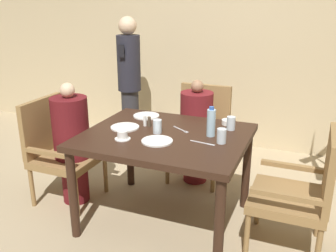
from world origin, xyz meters
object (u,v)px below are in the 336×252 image
at_px(chair_far_side, 200,130).
at_px(plate_main_right, 146,116).
at_px(plate_main_left, 157,141).
at_px(glass_tall_near, 222,136).
at_px(standing_host, 129,81).
at_px(diner_in_left_chair, 72,143).
at_px(glass_tall_mid, 158,126).
at_px(plate_dessert_center, 125,127).
at_px(glass_tall_far, 231,123).
at_px(diner_in_far_chair, 196,131).
at_px(teacup_with_saucer, 122,136).
at_px(water_bottle, 211,122).
at_px(chair_right_side, 302,190).
at_px(bowl_small, 229,122).
at_px(chair_left_side, 59,148).

relative_size(chair_far_side, plate_main_right, 4.03).
distance_m(plate_main_left, plate_main_right, 0.64).
bearing_deg(glass_tall_near, standing_host, 137.51).
relative_size(diner_in_left_chair, glass_tall_mid, 10.15).
bearing_deg(plate_main_right, plate_dessert_center, -94.78).
bearing_deg(glass_tall_far, diner_in_left_chair, -167.71).
distance_m(diner_in_far_chair, teacup_with_saucer, 1.09).
xyz_separation_m(teacup_with_saucer, glass_tall_near, (0.71, 0.21, 0.02)).
bearing_deg(water_bottle, chair_right_side, -7.58).
distance_m(standing_host, teacup_with_saucer, 1.72).
distance_m(plate_main_right, plate_dessert_center, 0.35).
distance_m(diner_in_far_chair, bowl_small, 0.61).
distance_m(plate_main_left, bowl_small, 0.72).
relative_size(plate_dessert_center, water_bottle, 1.00).
height_order(chair_left_side, water_bottle, water_bottle).
distance_m(plate_main_left, teacup_with_saucer, 0.27).
bearing_deg(glass_tall_far, chair_right_side, -26.20).
xyz_separation_m(diner_in_far_chair, teacup_with_saucer, (-0.26, -1.03, 0.27)).
bearing_deg(plate_main_right, bowl_small, 4.71).
relative_size(chair_right_side, plate_main_left, 4.03).
relative_size(glass_tall_mid, glass_tall_far, 1.00).
relative_size(teacup_with_saucer, glass_tall_near, 1.09).
bearing_deg(chair_far_side, teacup_with_saucer, -102.31).
height_order(plate_main_right, glass_tall_mid, glass_tall_mid).
height_order(plate_dessert_center, bowl_small, bowl_small).
distance_m(diner_in_left_chair, teacup_with_saucer, 0.73).
relative_size(chair_left_side, glass_tall_mid, 8.61).
bearing_deg(diner_in_far_chair, chair_left_side, -142.79).
bearing_deg(teacup_with_saucer, standing_host, 115.82).
bearing_deg(chair_far_side, plate_dessert_center, -111.29).
xyz_separation_m(chair_left_side, teacup_with_saucer, (0.80, -0.23, 0.31)).
xyz_separation_m(plate_dessert_center, glass_tall_far, (0.82, 0.29, 0.05)).
xyz_separation_m(diner_in_left_chair, glass_tall_near, (1.36, -0.02, 0.26)).
bearing_deg(glass_tall_far, glass_tall_near, -89.53).
relative_size(bowl_small, glass_tall_mid, 1.06).
distance_m(plate_dessert_center, bowl_small, 0.87).
height_order(chair_left_side, standing_host, standing_host).
xyz_separation_m(plate_main_left, bowl_small, (0.40, 0.60, 0.01)).
distance_m(bowl_small, glass_tall_near, 0.45).
distance_m(chair_left_side, diner_in_left_chair, 0.17).
bearing_deg(chair_right_side, glass_tall_mid, 179.83).
bearing_deg(plate_main_right, diner_in_far_chair, 52.48).
height_order(chair_right_side, glass_tall_far, chair_right_side).
bearing_deg(bowl_small, plate_main_right, -175.29).
bearing_deg(teacup_with_saucer, plate_main_right, 97.63).
relative_size(diner_in_left_chair, water_bottle, 4.74).
distance_m(plate_main_right, bowl_small, 0.74).
xyz_separation_m(bowl_small, glass_tall_mid, (-0.47, -0.42, 0.04)).
relative_size(teacup_with_saucer, glass_tall_mid, 1.09).
bearing_deg(diner_in_far_chair, plate_main_right, -127.52).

